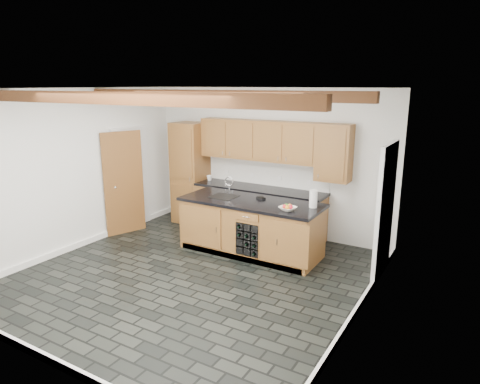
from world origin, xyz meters
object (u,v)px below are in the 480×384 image
Objects in this scene: island at (251,227)px; paper_towel at (313,199)px; fruit_bowl at (288,209)px; kitchen_scale at (261,198)px.

island is 1.22m from paper_towel.
island is at bearing -170.71° from paper_towel.
fruit_bowl is at bearing -14.64° from island.
paper_towel reaches higher than fruit_bowl.
paper_towel reaches higher than island.
island is 0.94m from fruit_bowl.
kitchen_scale is 0.60× the size of paper_towel.
fruit_bowl reaches higher than kitchen_scale.
paper_towel is at bearing 9.29° from island.
kitchen_scale is 0.80m from fruit_bowl.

